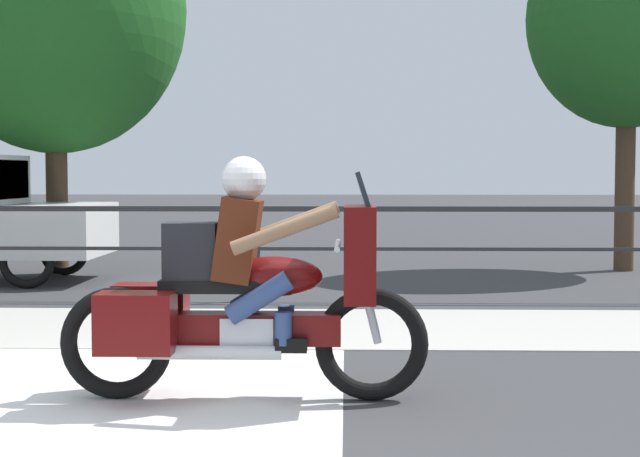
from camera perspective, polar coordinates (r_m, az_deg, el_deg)
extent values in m
plane|color=#38383A|center=(6.08, -8.26, -10.75)|extent=(120.00, 120.00, 0.00)
cube|color=#B7B2A8|center=(9.38, -4.71, -5.72)|extent=(44.00, 2.40, 0.01)
cube|color=silver|center=(6.02, -14.53, -10.91)|extent=(3.23, 6.00, 0.01)
cube|color=#232326|center=(11.24, -3.64, 1.15)|extent=(36.00, 0.04, 0.06)
cube|color=#232326|center=(11.26, -3.64, -1.18)|extent=(36.00, 0.03, 0.04)
cylinder|color=#232326|center=(11.27, -3.63, -1.46)|extent=(0.05, 0.05, 1.08)
torus|color=black|center=(6.35, 3.02, -6.74)|extent=(0.73, 0.11, 0.73)
torus|color=black|center=(6.52, -11.77, -6.54)|extent=(0.73, 0.11, 0.73)
cube|color=#5B0C0C|center=(6.36, -4.48, -5.81)|extent=(1.26, 0.22, 0.20)
cube|color=silver|center=(6.37, -4.18, -6.26)|extent=(0.34, 0.26, 0.26)
ellipsoid|color=#5B0C0C|center=(6.30, -2.69, -2.79)|extent=(0.63, 0.30, 0.26)
cube|color=black|center=(6.34, -5.98, -3.31)|extent=(0.73, 0.28, 0.08)
cube|color=#5B0C0C|center=(6.27, 2.31, -1.45)|extent=(0.20, 0.61, 0.61)
cube|color=#1E232B|center=(6.25, 2.50, 2.25)|extent=(0.10, 0.51, 0.24)
cylinder|color=silver|center=(6.27, 1.03, -0.99)|extent=(0.04, 0.70, 0.04)
cylinder|color=silver|center=(6.25, -6.45, -7.19)|extent=(0.91, 0.09, 0.09)
cube|color=#5B0C0C|center=(6.22, -10.68, -5.42)|extent=(0.48, 0.28, 0.38)
cube|color=#5B0C0C|center=(6.68, -9.81, -4.81)|extent=(0.48, 0.28, 0.38)
cylinder|color=silver|center=(6.30, 2.76, -4.11)|extent=(0.20, 0.06, 0.58)
cube|color=#4C1E0F|center=(6.30, -4.80, -0.65)|extent=(0.31, 0.36, 0.56)
sphere|color=#8C6647|center=(6.28, -4.45, 2.71)|extent=(0.23, 0.23, 0.23)
sphere|color=silver|center=(6.28, -4.45, 2.90)|extent=(0.29, 0.29, 0.29)
cylinder|color=#33477A|center=(6.17, -3.55, -4.04)|extent=(0.44, 0.13, 0.34)
cylinder|color=#33477A|center=(6.19, -2.15, -5.84)|extent=(0.11, 0.11, 0.21)
cube|color=black|center=(6.20, -1.69, -6.79)|extent=(0.20, 0.10, 0.09)
cylinder|color=#33477A|center=(6.47, -3.32, -3.71)|extent=(0.44, 0.13, 0.34)
cylinder|color=#33477A|center=(6.48, -1.98, -5.42)|extent=(0.11, 0.11, 0.21)
cube|color=black|center=(6.50, -1.54, -6.33)|extent=(0.20, 0.10, 0.09)
cylinder|color=#8C6647|center=(5.97, -2.07, -0.07)|extent=(0.67, 0.09, 0.32)
cylinder|color=#8C6647|center=(6.57, -1.74, 0.23)|extent=(0.67, 0.09, 0.32)
cube|color=black|center=(6.35, -7.49, -1.34)|extent=(0.34, 0.26, 0.38)
cube|color=#19232D|center=(13.81, -17.58, 2.74)|extent=(0.04, 1.39, 0.52)
torus|color=black|center=(12.93, -16.70, -1.78)|extent=(0.72, 0.11, 0.72)
torus|color=black|center=(14.48, -14.68, -1.22)|extent=(0.72, 0.11, 0.72)
cylinder|color=#473323|center=(15.34, 17.31, 2.38)|extent=(0.29, 0.29, 2.54)
ellipsoid|color=#1E561E|center=(15.51, 17.47, 11.64)|extent=(2.97, 2.97, 3.27)
cylinder|color=#473323|center=(14.69, -15.06, 1.84)|extent=(0.31, 0.31, 2.27)
ellipsoid|color=#1E561E|center=(14.88, -15.21, 12.25)|extent=(3.77, 3.77, 4.15)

